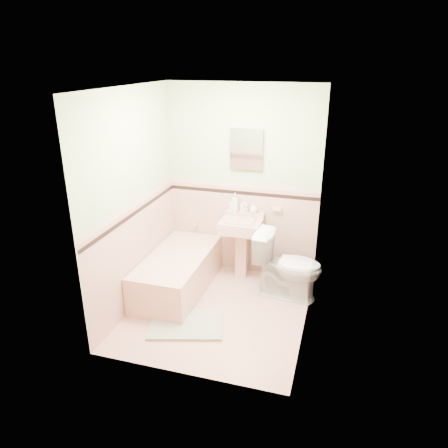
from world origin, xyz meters
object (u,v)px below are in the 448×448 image
(bathtub, at_px, (178,273))
(soap_bottle_right, at_px, (254,208))
(sink, at_px, (241,250))
(shoe, at_px, (177,317))
(toilet, at_px, (288,266))
(bucket, at_px, (275,275))
(soap_bottle_mid, at_px, (244,206))
(medicine_cabinet, at_px, (246,149))
(soap_bottle_left, at_px, (235,202))

(bathtub, distance_m, soap_bottle_right, 1.29)
(sink, bearing_deg, soap_bottle_right, 56.35)
(shoe, bearing_deg, soap_bottle_right, 84.76)
(bathtub, relative_size, toilet, 1.81)
(bathtub, height_order, soap_bottle_right, soap_bottle_right)
(bucket, bearing_deg, shoe, -128.18)
(bathtub, xyz_separation_m, soap_bottle_mid, (0.68, 0.71, 0.74))
(bathtub, height_order, soap_bottle_mid, soap_bottle_mid)
(soap_bottle_mid, bearing_deg, shoe, -107.34)
(medicine_cabinet, relative_size, bucket, 1.99)
(toilet, distance_m, shoe, 1.47)
(bathtub, bearing_deg, soap_bottle_right, 41.60)
(bathtub, distance_m, soap_bottle_left, 1.18)
(soap_bottle_right, distance_m, toilet, 0.89)
(bathtub, height_order, bucket, bathtub)
(medicine_cabinet, xyz_separation_m, toilet, (0.67, -0.50, -1.29))
(sink, relative_size, soap_bottle_left, 3.39)
(medicine_cabinet, distance_m, toilet, 1.53)
(toilet, bearing_deg, shoe, 134.41)
(soap_bottle_left, bearing_deg, medicine_cabinet, 12.57)
(soap_bottle_right, height_order, shoe, soap_bottle_right)
(medicine_cabinet, relative_size, soap_bottle_left, 2.09)
(bucket, bearing_deg, sink, 175.42)
(soap_bottle_mid, height_order, shoe, soap_bottle_mid)
(toilet, xyz_separation_m, bucket, (-0.19, 0.25, -0.29))
(shoe, bearing_deg, sink, 86.74)
(medicine_cabinet, bearing_deg, bathtub, -132.58)
(sink, relative_size, soap_bottle_mid, 4.81)
(soap_bottle_mid, bearing_deg, medicine_cabinet, 82.61)
(soap_bottle_left, xyz_separation_m, toilet, (0.80, -0.47, -0.58))
(soap_bottle_left, height_order, soap_bottle_right, soap_bottle_left)
(bucket, height_order, shoe, bucket)
(medicine_cabinet, bearing_deg, soap_bottle_left, -167.43)
(bathtub, height_order, toilet, toilet)
(toilet, xyz_separation_m, shoe, (-1.10, -0.91, -0.35))
(bathtub, height_order, sink, sink)
(shoe, bearing_deg, bathtub, 127.06)
(bathtub, bearing_deg, bucket, 23.05)
(soap_bottle_mid, relative_size, bucket, 0.67)
(soap_bottle_mid, height_order, toilet, soap_bottle_mid)
(medicine_cabinet, bearing_deg, toilet, -36.70)
(soap_bottle_mid, xyz_separation_m, soap_bottle_right, (0.12, 0.00, -0.02))
(sink, xyz_separation_m, shoe, (-0.43, -1.19, -0.35))
(medicine_cabinet, distance_m, soap_bottle_right, 0.77)
(sink, height_order, soap_bottle_left, soap_bottle_left)
(soap_bottle_left, relative_size, soap_bottle_mid, 1.42)
(bathtub, xyz_separation_m, toilet, (1.35, 0.24, 0.19))
(soap_bottle_left, distance_m, soap_bottle_mid, 0.14)
(bucket, bearing_deg, toilet, -52.52)
(soap_bottle_left, distance_m, toilet, 1.10)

